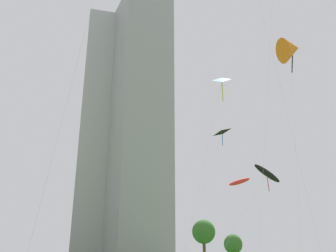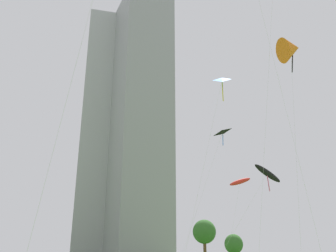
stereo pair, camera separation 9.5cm
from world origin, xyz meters
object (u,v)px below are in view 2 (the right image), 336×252
Objects in this scene: park_tree_2 at (204,232)px; distant_highrise_0 at (138,121)px; kite_flying_3 at (222,81)px; kite_flying_5 at (222,133)px; kite_flying_6 at (291,49)px; distant_highrise_1 at (106,131)px; kite_flying_0 at (240,182)px; park_tree_1 at (234,244)px; kite_flying_4 at (267,173)px.

distant_highrise_0 reaches higher than park_tree_2.
distant_highrise_0 is (30.27, 85.25, 28.95)m from kite_flying_3.
park_tree_2 is at bearing 69.53° from kite_flying_5.
kite_flying_6 is (-9.20, -22.26, 0.57)m from kite_flying_5.
kite_flying_5 is 0.22× the size of distant_highrise_1.
distant_highrise_1 is (13.12, 87.71, 28.94)m from kite_flying_5.
kite_flying_3 is (-14.21, -13.92, 7.85)m from kite_flying_0.
kite_flying_5 is (-3.26, -0.23, 7.42)m from kite_flying_0.
kite_flying_6 is (-12.46, -22.50, 7.99)m from kite_flying_0.
kite_flying_6 is at bearing -115.76° from park_tree_1.
kite_flying_4 is 17.76m from park_tree_1.
kite_flying_3 reaches higher than kite_flying_0.
distant_highrise_1 is (24.06, 101.40, 28.51)m from kite_flying_3.
kite_flying_4 is 96.43m from distant_highrise_0.
kite_flying_4 is at bearing -109.87° from park_tree_2.
distant_highrise_1 is at bearing 76.65° from kite_flying_3.
kite_flying_5 is 93.29m from distant_highrise_1.
kite_flying_3 is at bearing -131.09° from park_tree_1.
kite_flying_0 is 1.16× the size of kite_flying_4.
kite_flying_6 is at bearing -112.45° from kite_flying_5.
kite_flying_0 reaches higher than kite_flying_4.
distant_highrise_0 is (19.33, 71.57, 29.38)m from kite_flying_5.
distant_highrise_0 reaches higher than kite_flying_3.
kite_flying_3 is 1.04× the size of kite_flying_5.
kite_flying_6 reaches higher than kite_flying_4.
distant_highrise_0 is (17.11, 70.16, 46.16)m from park_tree_1.
park_tree_1 is at bearing 64.24° from kite_flying_6.
kite_flying_0 is 13.46m from park_tree_2.
kite_flying_0 is at bearing -96.59° from distant_highrise_0.
kite_flying_5 is 24.09m from kite_flying_6.
distant_highrise_1 is (17.79, 101.02, 38.55)m from kite_flying_4.
distant_highrise_1 is at bearing 78.53° from kite_flying_6.
park_tree_1 is 0.05× the size of distant_highrise_1.
park_tree_1 is (2.22, 1.41, -16.78)m from kite_flying_5.
park_tree_1 is 10.78m from park_tree_2.
kite_flying_6 reaches higher than park_tree_1.
distant_highrise_0 is at bearing 74.21° from kite_flying_4.
kite_flying_0 is 9.49m from park_tree_1.
kite_flying_3 is 2.61× the size of park_tree_2.
park_tree_2 is at bearing 58.90° from kite_flying_3.
distant_highrise_0 is 1.01× the size of distant_highrise_1.
park_tree_2 is at bearing 84.50° from kite_flying_0.
kite_flying_6 reaches higher than kite_flying_5.
kite_flying_6 is 4.20× the size of park_tree_1.
distant_highrise_0 is at bearing 73.09° from kite_flying_6.
distant_highrise_1 reaches higher than park_tree_2.
park_tree_1 is at bearing -97.61° from distant_highrise_0.
park_tree_1 is (-1.04, 1.17, -9.36)m from kite_flying_0.
park_tree_2 is (1.10, 11.46, -6.97)m from kite_flying_0.
park_tree_2 is (9.03, 25.00, -4.79)m from kite_flying_4.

